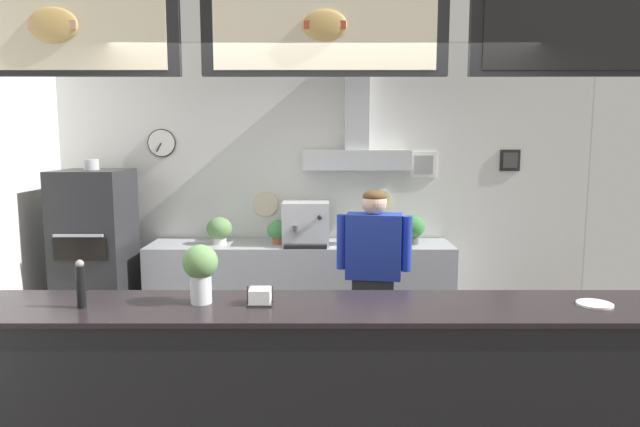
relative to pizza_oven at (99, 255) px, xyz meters
name	(u,v)px	position (x,y,z in m)	size (l,w,h in m)	color
back_wall_assembly	(326,176)	(2.20, 0.46, 0.73)	(5.60, 2.69, 2.92)	#9E9E99
service_counter	(327,389)	(2.19, -2.21, -0.33)	(4.06, 0.65, 1.01)	black
back_prep_counter	(303,288)	(1.96, 0.23, -0.39)	(3.03, 0.62, 0.90)	#A3A5AD
pizza_oven	(99,255)	(0.00, 0.00, 0.00)	(0.64, 0.73, 1.75)	#232326
shop_worker	(375,281)	(2.58, -1.00, 0.00)	(0.58, 0.29, 1.56)	#232328
espresso_machine	(308,223)	(2.02, 0.21, 0.28)	(0.46, 0.48, 0.43)	silver
potted_oregano	(221,229)	(1.16, 0.21, 0.22)	(0.25, 0.25, 0.27)	beige
potted_thyme	(280,231)	(1.74, 0.21, 0.21)	(0.21, 0.21, 0.24)	#9E563D
potted_sage	(353,229)	(2.47, 0.20, 0.22)	(0.22, 0.22, 0.26)	#4C4C51
potted_rosemary	(414,228)	(3.08, 0.21, 0.24)	(0.26, 0.26, 0.29)	#4C4C51
basil_vase	(203,270)	(1.47, -2.17, 0.37)	(0.20, 0.20, 0.34)	silver
condiment_plate	(597,304)	(3.73, -2.21, 0.18)	(0.20, 0.20, 0.01)	white
napkin_holder	(262,297)	(1.82, -2.19, 0.22)	(0.15, 0.14, 0.10)	#262628
pepper_grinder	(83,284)	(0.82, -2.26, 0.31)	(0.05, 0.05, 0.27)	black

